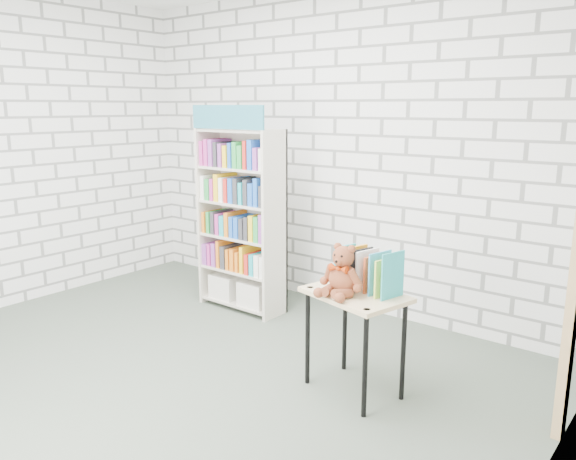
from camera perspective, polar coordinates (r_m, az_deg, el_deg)
The scene contains 6 objects.
ground at distance 3.96m, azimuth -12.54°, elevation -14.65°, with size 4.50×4.50×0.00m, color #444F43.
room_shell at distance 3.54m, azimuth -13.92°, elevation 12.08°, with size 4.52×4.02×2.81m.
bookshelf at distance 4.95m, azimuth -4.75°, elevation 1.16°, with size 0.80×0.31×1.80m.
display_table at distance 3.54m, azimuth 6.83°, elevation -7.74°, with size 0.70×0.56×0.66m.
table_books at distance 3.54m, azimuth 8.08°, elevation -4.02°, with size 0.46×0.29×0.26m.
teddy_bear at distance 3.43m, azimuth 5.46°, elevation -4.54°, with size 0.29×0.27×0.31m.
Camera 1 is at (2.79, -2.17, 1.78)m, focal length 35.00 mm.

